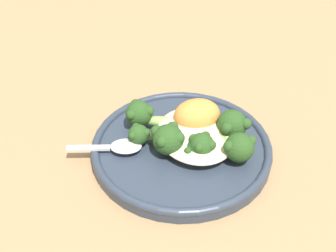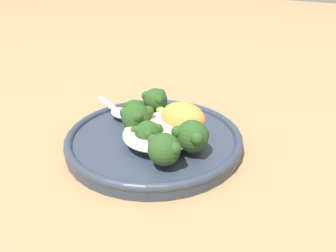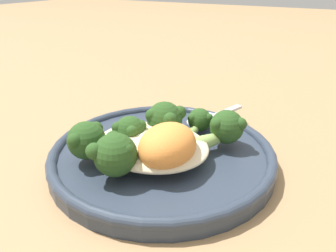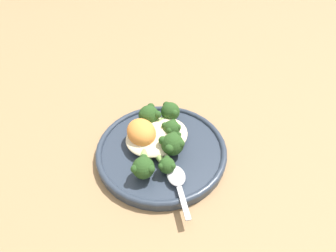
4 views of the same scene
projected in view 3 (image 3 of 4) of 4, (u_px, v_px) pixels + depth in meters
ground_plane at (151, 163)px, 0.38m from camera, size 4.00×4.00×0.00m
plate at (162, 154)px, 0.38m from camera, size 0.26×0.26×0.02m
quinoa_mound at (152, 145)px, 0.35m from camera, size 0.13×0.11×0.02m
broccoli_stalk_0 at (219, 131)px, 0.37m from camera, size 0.07×0.10×0.04m
broccoli_stalk_1 at (192, 128)px, 0.39m from camera, size 0.03×0.12×0.03m
broccoli_stalk_2 at (166, 122)px, 0.38m from camera, size 0.06×0.09×0.04m
broccoli_stalk_3 at (144, 137)px, 0.37m from camera, size 0.07×0.05×0.03m
broccoli_stalk_4 at (134, 134)px, 0.36m from camera, size 0.08×0.04×0.03m
broccoli_stalk_5 at (100, 144)px, 0.34m from camera, size 0.11×0.07×0.04m
broccoli_stalk_6 at (120, 154)px, 0.32m from camera, size 0.08×0.09×0.04m
sweet_potato_chunk_0 at (168, 146)px, 0.33m from camera, size 0.06×0.07×0.04m
sweet_potato_chunk_1 at (169, 146)px, 0.33m from camera, size 0.04×0.05×0.04m
spoon at (205, 119)px, 0.43m from camera, size 0.05×0.11×0.01m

